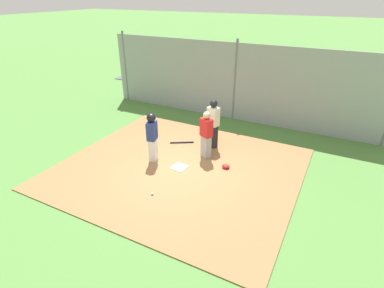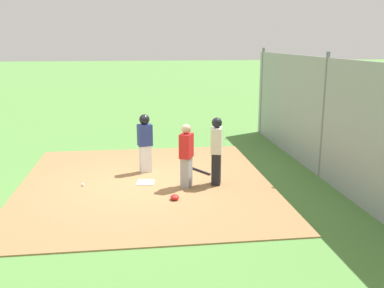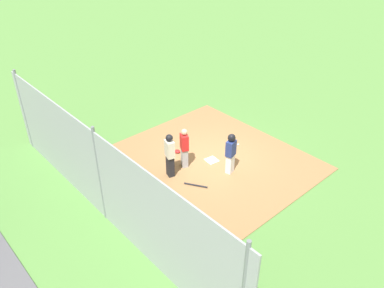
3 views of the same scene
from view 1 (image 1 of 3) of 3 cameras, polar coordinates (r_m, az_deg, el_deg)
The scene contains 14 objects.
ground_plane at distance 9.63m, azimuth -2.40°, elevation -4.56°, with size 140.00×140.00×0.00m, color #51843D.
dirt_infield at distance 9.62m, azimuth -2.40°, elevation -4.49°, with size 7.20×6.40×0.03m, color olive.
home_plate at distance 9.61m, azimuth -2.40°, elevation -4.36°, with size 0.44×0.44×0.02m, color white.
catcher at distance 9.84m, azimuth 2.69°, elevation 1.86°, with size 0.46×0.40×1.61m.
umpire at distance 10.50m, azimuth 3.98°, elevation 3.97°, with size 0.44×0.36×1.74m.
runner at distance 9.67m, azimuth -7.49°, elevation 1.82°, with size 0.35×0.43×1.63m.
baseball_bat at distance 11.10m, azimuth -1.91°, elevation 0.33°, with size 0.06×0.06×0.86m, color black.
catcher_mask at distance 9.60m, azimuth 6.36°, elevation -4.20°, with size 0.24×0.20×0.12m, color red.
baseball at distance 8.46m, azimuth -7.47°, elevation -9.21°, with size 0.07×0.07×0.07m, color white.
backstop_fence at distance 13.00m, azimuth 8.05°, elevation 11.38°, with size 12.00×0.10×3.35m.
parking_lot at distance 18.41m, azimuth 13.65°, elevation 10.37°, with size 18.00×5.20×0.04m, color #515156.
parked_car_blue at distance 17.26m, azimuth 31.49°, elevation 8.14°, with size 4.23×1.94×1.28m.
parked_car_dark at distance 17.41m, azimuth 21.92°, elevation 10.30°, with size 4.27×2.02×1.28m.
parked_car_white at distance 20.21m, azimuth -1.74°, elevation 14.27°, with size 4.39×2.32×1.28m.
Camera 1 is at (-4.14, 7.10, 5.01)m, focal length 28.41 mm.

